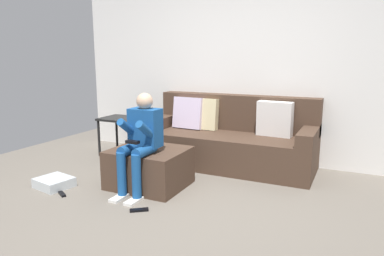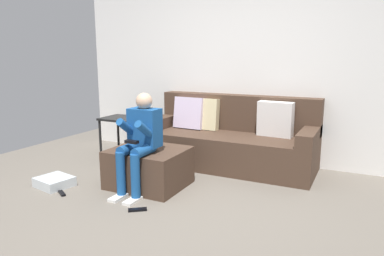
# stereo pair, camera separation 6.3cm
# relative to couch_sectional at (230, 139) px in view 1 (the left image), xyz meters

# --- Properties ---
(ground_plane) EXTENTS (6.36, 6.36, 0.00)m
(ground_plane) POSITION_rel_couch_sectional_xyz_m (-0.06, -1.68, -0.35)
(ground_plane) COLOR #6B6359
(wall_back) EXTENTS (4.89, 0.10, 2.44)m
(wall_back) POSITION_rel_couch_sectional_xyz_m (-0.06, 0.41, 0.87)
(wall_back) COLOR white
(wall_back) RESTS_ON ground_plane
(couch_sectional) EXTENTS (2.19, 0.87, 0.92)m
(couch_sectional) POSITION_rel_couch_sectional_xyz_m (0.00, 0.00, 0.00)
(couch_sectional) COLOR #473326
(couch_sectional) RESTS_ON ground_plane
(ottoman) EXTENTS (0.80, 0.69, 0.42)m
(ottoman) POSITION_rel_couch_sectional_xyz_m (-0.54, -1.14, -0.14)
(ottoman) COLOR #473326
(ottoman) RESTS_ON ground_plane
(person_seated) EXTENTS (0.33, 0.59, 1.05)m
(person_seated) POSITION_rel_couch_sectional_xyz_m (-0.52, -1.31, 0.25)
(person_seated) COLOR #194C8C
(person_seated) RESTS_ON ground_plane
(storage_bin) EXTENTS (0.42, 0.39, 0.10)m
(storage_bin) POSITION_rel_couch_sectional_xyz_m (-1.47, -1.63, -0.30)
(storage_bin) COLOR silver
(storage_bin) RESTS_ON ground_plane
(side_table) EXTENTS (0.61, 0.48, 0.55)m
(side_table) POSITION_rel_couch_sectional_xyz_m (-1.58, -0.19, 0.12)
(side_table) COLOR black
(side_table) RESTS_ON ground_plane
(remote_near_ottoman) EXTENTS (0.17, 0.14, 0.02)m
(remote_near_ottoman) POSITION_rel_couch_sectional_xyz_m (-0.27, -1.75, -0.34)
(remote_near_ottoman) COLOR black
(remote_near_ottoman) RESTS_ON ground_plane
(remote_by_storage_bin) EXTENTS (0.15, 0.11, 0.02)m
(remote_by_storage_bin) POSITION_rel_couch_sectional_xyz_m (-1.22, -1.77, -0.34)
(remote_by_storage_bin) COLOR black
(remote_by_storage_bin) RESTS_ON ground_plane
(remote_under_side_table) EXTENTS (0.17, 0.14, 0.02)m
(remote_under_side_table) POSITION_rel_couch_sectional_xyz_m (-1.53, -1.53, -0.34)
(remote_under_side_table) COLOR black
(remote_under_side_table) RESTS_ON ground_plane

